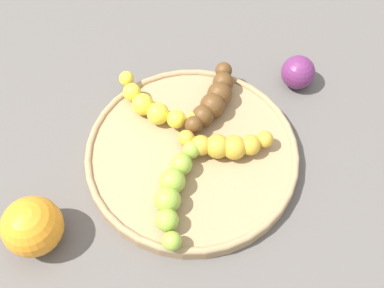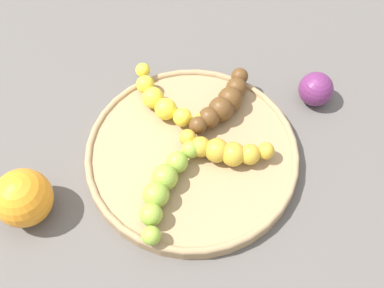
{
  "view_description": "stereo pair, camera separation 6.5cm",
  "coord_description": "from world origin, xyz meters",
  "px_view_note": "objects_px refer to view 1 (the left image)",
  "views": [
    {
      "loc": [
        -0.34,
        -0.03,
        0.59
      ],
      "look_at": [
        0.0,
        0.0,
        0.04
      ],
      "focal_mm": 44.59,
      "sensor_mm": 36.0,
      "label": 1
    },
    {
      "loc": [
        -0.33,
        -0.09,
        0.59
      ],
      "look_at": [
        0.0,
        0.0,
        0.04
      ],
      "focal_mm": 44.59,
      "sensor_mm": 36.0,
      "label": 2
    }
  ],
  "objects_px": {
    "orange_fruit": "(33,226)",
    "banana_yellow": "(153,106)",
    "fruit_bowl": "(192,154)",
    "banana_overripe": "(214,99)",
    "plum_purple": "(298,72)",
    "banana_spotted": "(226,145)",
    "banana_green": "(174,191)"
  },
  "relations": [
    {
      "from": "orange_fruit",
      "to": "banana_yellow",
      "type": "bearing_deg",
      "value": -32.39
    },
    {
      "from": "fruit_bowl",
      "to": "orange_fruit",
      "type": "distance_m",
      "value": 0.23
    },
    {
      "from": "banana_overripe",
      "to": "plum_purple",
      "type": "distance_m",
      "value": 0.15
    },
    {
      "from": "fruit_bowl",
      "to": "banana_yellow",
      "type": "relative_size",
      "value": 2.26
    },
    {
      "from": "fruit_bowl",
      "to": "banana_spotted",
      "type": "height_order",
      "value": "banana_spotted"
    },
    {
      "from": "fruit_bowl",
      "to": "banana_overripe",
      "type": "height_order",
      "value": "banana_overripe"
    },
    {
      "from": "fruit_bowl",
      "to": "orange_fruit",
      "type": "height_order",
      "value": "orange_fruit"
    },
    {
      "from": "banana_green",
      "to": "banana_overripe",
      "type": "relative_size",
      "value": 1.22
    },
    {
      "from": "banana_yellow",
      "to": "banana_overripe",
      "type": "xyz_separation_m",
      "value": [
        0.02,
        -0.09,
        0.0
      ]
    },
    {
      "from": "banana_yellow",
      "to": "orange_fruit",
      "type": "relative_size",
      "value": 1.74
    },
    {
      "from": "banana_green",
      "to": "banana_spotted",
      "type": "distance_m",
      "value": 0.1
    },
    {
      "from": "banana_green",
      "to": "banana_spotted",
      "type": "height_order",
      "value": "banana_green"
    },
    {
      "from": "fruit_bowl",
      "to": "plum_purple",
      "type": "height_order",
      "value": "plum_purple"
    },
    {
      "from": "orange_fruit",
      "to": "plum_purple",
      "type": "bearing_deg",
      "value": -49.81
    },
    {
      "from": "banana_green",
      "to": "orange_fruit",
      "type": "xyz_separation_m",
      "value": [
        -0.06,
        0.17,
        0.0
      ]
    },
    {
      "from": "fruit_bowl",
      "to": "banana_green",
      "type": "xyz_separation_m",
      "value": [
        -0.07,
        0.02,
        0.02
      ]
    },
    {
      "from": "banana_yellow",
      "to": "banana_spotted",
      "type": "bearing_deg",
      "value": 92.61
    },
    {
      "from": "orange_fruit",
      "to": "fruit_bowl",
      "type": "bearing_deg",
      "value": -54.04
    },
    {
      "from": "fruit_bowl",
      "to": "plum_purple",
      "type": "distance_m",
      "value": 0.21
    },
    {
      "from": "fruit_bowl",
      "to": "banana_green",
      "type": "bearing_deg",
      "value": 166.21
    },
    {
      "from": "fruit_bowl",
      "to": "plum_purple",
      "type": "relative_size",
      "value": 5.75
    },
    {
      "from": "banana_spotted",
      "to": "orange_fruit",
      "type": "bearing_deg",
      "value": -63.06
    },
    {
      "from": "plum_purple",
      "to": "orange_fruit",
      "type": "distance_m",
      "value": 0.44
    },
    {
      "from": "orange_fruit",
      "to": "banana_spotted",
      "type": "bearing_deg",
      "value": -59.32
    },
    {
      "from": "banana_overripe",
      "to": "orange_fruit",
      "type": "distance_m",
      "value": 0.3
    },
    {
      "from": "fruit_bowl",
      "to": "banana_overripe",
      "type": "xyz_separation_m",
      "value": [
        0.08,
        -0.03,
        0.03
      ]
    },
    {
      "from": "plum_purple",
      "to": "orange_fruit",
      "type": "relative_size",
      "value": 0.68
    },
    {
      "from": "banana_spotted",
      "to": "plum_purple",
      "type": "distance_m",
      "value": 0.18
    },
    {
      "from": "banana_yellow",
      "to": "fruit_bowl",
      "type": "bearing_deg",
      "value": 76.2
    },
    {
      "from": "plum_purple",
      "to": "banana_yellow",
      "type": "bearing_deg",
      "value": 112.58
    },
    {
      "from": "banana_green",
      "to": "orange_fruit",
      "type": "distance_m",
      "value": 0.18
    },
    {
      "from": "fruit_bowl",
      "to": "banana_overripe",
      "type": "bearing_deg",
      "value": -17.52
    }
  ]
}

